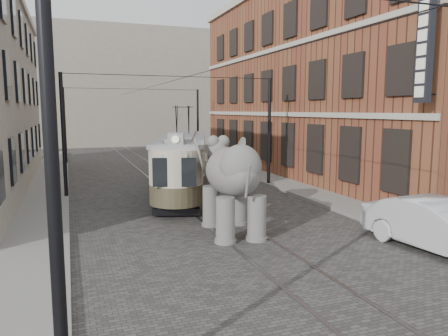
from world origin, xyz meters
name	(u,v)px	position (x,y,z in m)	size (l,w,h in m)	color
ground	(216,218)	(0.00, 0.00, 0.00)	(120.00, 120.00, 0.00)	#464341
tram_rails	(216,218)	(0.00, 0.00, 0.01)	(1.54, 80.00, 0.02)	slate
sidewalk_right	(344,205)	(6.00, 0.00, 0.07)	(2.00, 60.00, 0.15)	slate
sidewalk_left	(39,232)	(-6.50, 0.00, 0.07)	(2.00, 60.00, 0.15)	slate
brick_building	(329,83)	(11.00, 9.00, 6.00)	(8.00, 26.00, 12.00)	brown
distant_block	(112,88)	(0.00, 40.00, 7.00)	(28.00, 10.00, 14.00)	gray
catenary	(180,135)	(-0.20, 5.00, 3.00)	(11.00, 30.20, 6.00)	black
tram	(183,149)	(0.19, 5.85, 2.22)	(2.31, 11.19, 4.44)	beige
elephant	(233,186)	(-0.14, -2.14, 1.66)	(2.98, 5.41, 3.31)	#64615C
parked_car	(438,226)	(4.98, -6.10, 0.79)	(1.68, 4.77, 1.57)	#BAB9BE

